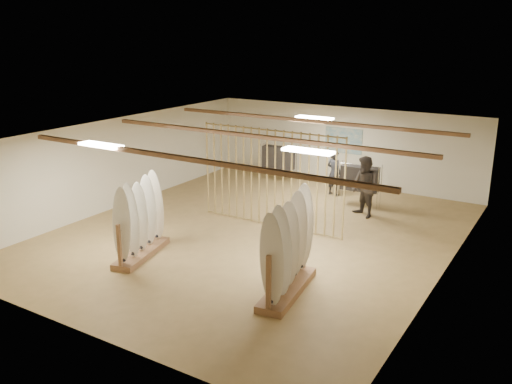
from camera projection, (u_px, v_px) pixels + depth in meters
The scene contains 16 objects.
floor at pixel (256, 234), 14.88m from camera, with size 12.00×12.00×0.00m, color tan.
ceiling at pixel (256, 133), 14.08m from camera, with size 12.00×12.00×0.00m, color gray.
wall_back at pixel (343, 146), 19.38m from camera, with size 12.00×12.00×0.00m, color white.
wall_front at pixel (79, 264), 9.58m from camera, with size 12.00×12.00×0.00m, color white.
wall_left at pixel (120, 162), 16.99m from camera, with size 12.00×12.00×0.00m, color white.
wall_right at pixel (448, 217), 11.98m from camera, with size 12.00×12.00×0.00m, color white.
ceiling_slats at pixel (256, 136), 14.11m from camera, with size 9.50×6.12×0.10m, color #895F3E.
light_panels at pixel (256, 135), 14.10m from camera, with size 1.20×0.35×0.06m, color white.
bamboo_partition at pixel (271, 178), 15.14m from camera, with size 4.45×0.05×2.78m.
poster at pixel (344, 141), 19.31m from camera, with size 1.40×0.03×0.90m, color teal.
rack_left at pixel (140, 231), 13.25m from camera, with size 1.00×2.09×1.93m.
rack_right at pixel (288, 261), 11.33m from camera, with size 0.89×2.29×2.12m.
clothing_rack_a at pixel (278, 158), 19.80m from camera, with size 1.30×0.35×1.40m.
clothing_rack_b at pixel (360, 179), 17.02m from camera, with size 1.28×0.38×1.38m.
shopper_a at pixel (334, 170), 18.16m from camera, with size 0.64×0.43×1.76m, color #212228.
shopper_b at pixel (365, 183), 15.98m from camera, with size 1.00×0.78×2.08m, color #38302B.
Camera 1 is at (7.29, -11.88, 5.35)m, focal length 38.00 mm.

